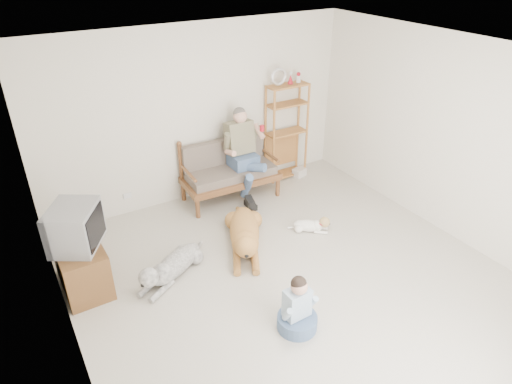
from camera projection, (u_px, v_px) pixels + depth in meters
floor at (300, 287)px, 5.53m from camera, size 5.50×5.50×0.00m
ceiling at (313, 62)px, 4.21m from camera, size 5.50×5.50×0.00m
wall_back at (198, 115)px, 6.93m from camera, size 5.00×0.00×5.00m
wall_left at (60, 265)px, 3.75m from camera, size 0.00×5.50×5.50m
wall_right at (460, 143)px, 5.98m from camera, size 0.00×5.50×5.50m
loveseat at (228, 169)px, 7.24m from camera, size 1.53×0.76×0.95m
man at (246, 161)px, 7.06m from camera, size 0.56×0.80×1.30m
etagere at (286, 131)px, 7.70m from camera, size 0.73×0.32×1.94m
book_stack at (299, 172)px, 8.07m from camera, size 0.25×0.21×0.14m
tv_stand at (81, 266)px, 5.41m from camera, size 0.51×0.91×0.60m
crt_tv at (75, 227)px, 5.14m from camera, size 0.73×0.77×0.50m
wall_outlet at (127, 196)px, 6.87m from camera, size 0.12×0.02×0.08m
golden_retriever at (245, 235)px, 6.15m from camera, size 0.88×1.52×0.50m
shaggy_dog at (170, 267)px, 5.61m from camera, size 1.14×0.77×0.39m
terrier at (313, 225)px, 6.53m from camera, size 0.54×0.46×0.24m
child at (297, 310)px, 4.84m from camera, size 0.44×0.44×0.69m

